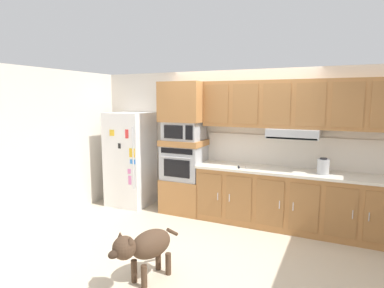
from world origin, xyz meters
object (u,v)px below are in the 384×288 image
(refrigerator, at_px, (130,159))
(electric_kettle, at_px, (323,166))
(built_in_oven, at_px, (184,162))
(microwave, at_px, (184,131))
(screwdriver, at_px, (239,167))
(dog, at_px, (145,246))

(refrigerator, xyz_separation_m, electric_kettle, (3.40, 0.02, 0.15))
(built_in_oven, relative_size, microwave, 1.09)
(refrigerator, relative_size, microwave, 2.73)
(refrigerator, height_order, microwave, refrigerator)
(screwdriver, bearing_deg, refrigerator, 177.79)
(screwdriver, relative_size, electric_kettle, 0.66)
(microwave, xyz_separation_m, screwdriver, (1.06, -0.15, -0.53))
(built_in_oven, bearing_deg, microwave, -0.77)
(microwave, relative_size, electric_kettle, 2.68)
(electric_kettle, distance_m, dog, 2.81)
(electric_kettle, bearing_deg, refrigerator, -179.66)
(refrigerator, relative_size, built_in_oven, 2.51)
(microwave, height_order, screwdriver, microwave)
(electric_kettle, bearing_deg, microwave, 178.82)
(microwave, height_order, electric_kettle, microwave)
(built_in_oven, bearing_deg, refrigerator, -176.52)
(screwdriver, xyz_separation_m, dog, (-0.43, -2.08, -0.52))
(built_in_oven, height_order, screwdriver, built_in_oven)
(built_in_oven, relative_size, dog, 0.73)
(microwave, xyz_separation_m, electric_kettle, (2.29, -0.05, -0.43))
(built_in_oven, relative_size, electric_kettle, 2.92)
(built_in_oven, xyz_separation_m, screwdriver, (1.06, -0.15, 0.03))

